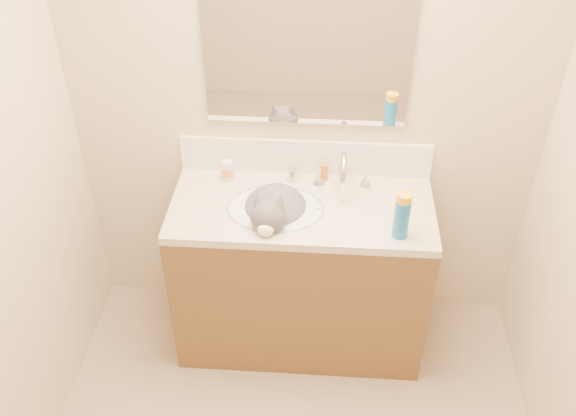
# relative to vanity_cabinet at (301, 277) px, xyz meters

# --- Properties ---
(room_shell) EXTENTS (2.24, 2.54, 2.52)m
(room_shell) POSITION_rel_vanity_cabinet_xyz_m (0.00, -0.97, 1.08)
(room_shell) COLOR beige
(room_shell) RESTS_ON ground
(vanity_cabinet) EXTENTS (1.20, 0.55, 0.82)m
(vanity_cabinet) POSITION_rel_vanity_cabinet_xyz_m (0.00, 0.00, 0.00)
(vanity_cabinet) COLOR brown
(vanity_cabinet) RESTS_ON ground
(counter_slab) EXTENTS (1.20, 0.55, 0.04)m
(counter_slab) POSITION_rel_vanity_cabinet_xyz_m (0.00, 0.00, 0.43)
(counter_slab) COLOR beige
(counter_slab) RESTS_ON vanity_cabinet
(basin) EXTENTS (0.45, 0.36, 0.14)m
(basin) POSITION_rel_vanity_cabinet_xyz_m (-0.12, -0.03, 0.38)
(basin) COLOR silver
(basin) RESTS_ON vanity_cabinet
(faucet) EXTENTS (0.28, 0.20, 0.21)m
(faucet) POSITION_rel_vanity_cabinet_xyz_m (0.18, 0.14, 0.54)
(faucet) COLOR silver
(faucet) RESTS_ON counter_slab
(cat) EXTENTS (0.35, 0.44, 0.33)m
(cat) POSITION_rel_vanity_cabinet_xyz_m (-0.12, -0.04, 0.43)
(cat) COLOR #4E4C4E
(cat) RESTS_ON basin
(backsplash) EXTENTS (1.20, 0.02, 0.18)m
(backsplash) POSITION_rel_vanity_cabinet_xyz_m (0.00, 0.26, 0.54)
(backsplash) COLOR white
(backsplash) RESTS_ON counter_slab
(mirror) EXTENTS (0.90, 0.02, 0.80)m
(mirror) POSITION_rel_vanity_cabinet_xyz_m (0.00, 0.26, 1.13)
(mirror) COLOR white
(mirror) RESTS_ON room_shell
(pill_bottle) EXTENTS (0.07, 0.07, 0.10)m
(pill_bottle) POSITION_rel_vanity_cabinet_xyz_m (-0.36, 0.18, 0.50)
(pill_bottle) COLOR silver
(pill_bottle) RESTS_ON counter_slab
(pill_label) EXTENTS (0.07, 0.07, 0.04)m
(pill_label) POSITION_rel_vanity_cabinet_xyz_m (-0.36, 0.18, 0.49)
(pill_label) COLOR orange
(pill_label) RESTS_ON pill_bottle
(silver_jar) EXTENTS (0.06, 0.06, 0.07)m
(silver_jar) POSITION_rel_vanity_cabinet_xyz_m (-0.05, 0.20, 0.48)
(silver_jar) COLOR #B7B7BC
(silver_jar) RESTS_ON counter_slab
(amber_bottle) EXTENTS (0.04, 0.04, 0.09)m
(amber_bottle) POSITION_rel_vanity_cabinet_xyz_m (0.10, 0.21, 0.49)
(amber_bottle) COLOR #C36416
(amber_bottle) RESTS_ON counter_slab
(toothbrush) EXTENTS (0.02, 0.13, 0.01)m
(toothbrush) POSITION_rel_vanity_cabinet_xyz_m (0.07, 0.04, 0.45)
(toothbrush) COLOR silver
(toothbrush) RESTS_ON counter_slab
(toothbrush_head) EXTENTS (0.02, 0.03, 0.01)m
(toothbrush_head) POSITION_rel_vanity_cabinet_xyz_m (0.07, 0.04, 0.46)
(toothbrush_head) COLOR #67ADDB
(toothbrush_head) RESTS_ON counter_slab
(spray_can) EXTENTS (0.09, 0.09, 0.18)m
(spray_can) POSITION_rel_vanity_cabinet_xyz_m (0.43, -0.18, 0.54)
(spray_can) COLOR #196DB0
(spray_can) RESTS_ON counter_slab
(spray_cap) EXTENTS (0.08, 0.08, 0.04)m
(spray_cap) POSITION_rel_vanity_cabinet_xyz_m (0.43, -0.18, 0.65)
(spray_cap) COLOR yellow
(spray_cap) RESTS_ON spray_can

